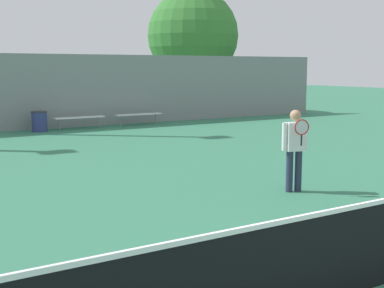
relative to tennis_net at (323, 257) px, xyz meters
name	(u,v)px	position (x,y,z in m)	size (l,w,h in m)	color
tennis_net	(323,257)	(0.00, 0.00, 0.00)	(11.87, 0.09, 1.03)	black
tennis_player	(295,146)	(3.35, 4.02, 0.42)	(0.54, 0.47, 1.66)	#282D47
bench_courtside_near	(79,118)	(3.66, 16.93, -0.08)	(2.09, 0.40, 0.49)	white
bench_courtside_far	(139,115)	(6.35, 16.93, -0.08)	(2.12, 0.40, 0.49)	white
trash_bin	(39,121)	(2.01, 16.89, -0.12)	(0.62, 0.62, 0.79)	navy
tree_green_tall	(193,35)	(12.19, 21.71, 3.71)	(5.06, 5.06, 6.77)	brown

